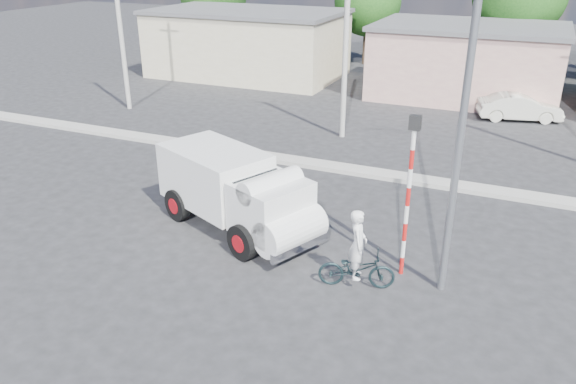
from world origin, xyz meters
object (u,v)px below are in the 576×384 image
at_px(car_cream, 520,107).
at_px(traffic_pole, 409,184).
at_px(streetlight, 458,97).
at_px(truck, 237,191).
at_px(cyclist, 357,255).
at_px(bicycle, 356,269).

bearing_deg(car_cream, traffic_pole, 157.90).
bearing_deg(streetlight, traffic_pole, 162.27).
height_order(truck, traffic_pole, traffic_pole).
distance_m(truck, cyclist, 4.53).
bearing_deg(traffic_pole, car_cream, 83.03).
xyz_separation_m(truck, traffic_pole, (5.17, -0.48, 1.30)).
distance_m(truck, traffic_pole, 5.35).
bearing_deg(traffic_pole, cyclist, -130.71).
distance_m(bicycle, traffic_pole, 2.52).
bearing_deg(bicycle, truck, 53.59).
bearing_deg(streetlight, truck, 172.76).
height_order(bicycle, car_cream, car_cream).
height_order(truck, car_cream, truck).
distance_m(bicycle, streetlight, 4.89).
relative_size(bicycle, traffic_pole, 0.45).
distance_m(car_cream, streetlight, 17.43).
bearing_deg(bicycle, car_cream, -25.79).
xyz_separation_m(bicycle, car_cream, (2.95, 17.63, 0.14)).
bearing_deg(cyclist, car_cream, -25.79).
distance_m(cyclist, streetlight, 4.51).
distance_m(truck, bicycle, 4.59).
distance_m(cyclist, car_cream, 17.88).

